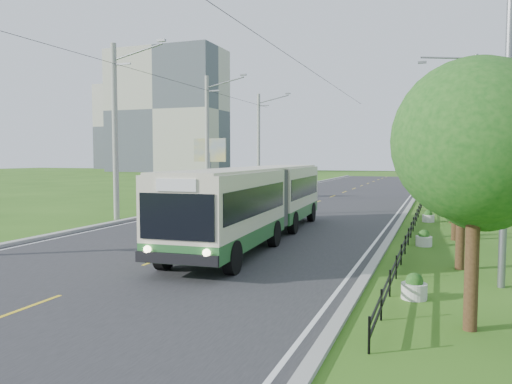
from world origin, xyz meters
The scene contains 30 objects.
ground centered at (0.00, 0.00, 0.00)m, with size 240.00×240.00×0.00m, color #2B5915.
road centered at (0.00, 20.00, 0.01)m, with size 14.00×120.00×0.02m, color #28282B.
curb_left centered at (-7.20, 20.00, 0.07)m, with size 0.40×120.00×0.15m, color #9E9E99.
curb_right centered at (7.15, 20.00, 0.05)m, with size 0.30×120.00×0.10m, color #9E9E99.
edge_line_left centered at (-6.65, 20.00, 0.02)m, with size 0.12×120.00×0.00m, color silver.
edge_line_right centered at (6.65, 20.00, 0.02)m, with size 0.12×120.00×0.00m, color silver.
centre_dash centered at (0.00, 0.00, 0.02)m, with size 0.12×2.20×0.00m, color yellow.
railing_right centered at (8.00, 14.00, 0.30)m, with size 0.04×40.00×0.60m, color black.
pole_near centered at (-8.26, 9.00, 5.09)m, with size 3.51×0.32×10.00m.
pole_mid centered at (-8.26, 21.00, 5.09)m, with size 3.51×0.32×10.00m.
pole_far centered at (-8.26, 33.00, 5.09)m, with size 3.51×0.32×10.00m.
tree_front centered at (9.86, -3.86, 3.72)m, with size 3.36×3.41×5.60m.
tree_second centered at (9.86, 2.14, 3.52)m, with size 3.18×3.26×5.30m.
tree_third centered at (9.86, 8.14, 3.99)m, with size 3.60×3.62×6.00m.
tree_fourth centered at (9.86, 14.14, 3.59)m, with size 3.24×3.31×5.40m.
tree_fifth centered at (9.86, 20.14, 3.85)m, with size 3.48×3.52×5.80m.
tree_back centered at (9.86, 26.14, 3.65)m, with size 3.30×3.36×5.50m.
streetlight_near centered at (10.64, 0.00, 4.90)m, with size 3.02×0.20×9.07m.
streetlight_mid centered at (10.64, 14.00, 4.90)m, with size 3.02×0.20×9.07m.
streetlight_far centered at (10.64, 28.00, 4.90)m, with size 3.02×0.20×9.07m.
planter_front centered at (8.60, -2.00, 0.29)m, with size 0.64×0.64×0.67m.
planter_near centered at (8.60, 6.00, 0.29)m, with size 0.64×0.64×0.67m.
planter_mid centered at (8.60, 14.00, 0.29)m, with size 0.64×0.64×0.67m.
planter_far centered at (8.60, 22.00, 0.29)m, with size 0.64×0.64×0.67m.
billboard_left centered at (-9.50, 24.00, 3.87)m, with size 3.00×0.20×5.20m.
billboard_right centered at (12.30, 20.00, 5.34)m, with size 0.24×6.00×7.30m.
apartment_near centered at (-55.00, 95.00, 15.00)m, with size 28.00×14.00×30.00m, color #B7B2A3.
apartment_far centered at (-80.00, 120.00, 13.00)m, with size 24.00×14.00×26.00m, color #B7B2A3.
bus centered at (1.72, 5.18, 1.84)m, with size 3.50×15.99×3.06m.
dump_truck centered at (-2.18, 8.01, 1.41)m, with size 2.37×5.95×2.49m.
Camera 1 is at (9.13, -15.03, 3.59)m, focal length 35.00 mm.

